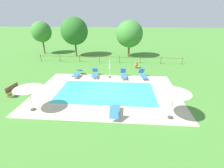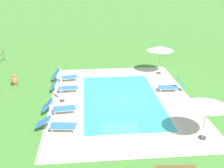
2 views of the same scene
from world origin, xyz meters
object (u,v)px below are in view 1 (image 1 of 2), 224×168
at_px(patio_umbrella_closed_row_west, 110,66).
at_px(tree_centre, 41,32).
at_px(sun_lounger_north_far, 95,74).
at_px(sun_lounger_south_near_corner, 77,74).
at_px(terracotta_urn_near_fence, 136,65).
at_px(sun_lounger_north_near_steps, 123,75).
at_px(patio_umbrella_open_foreground, 28,86).
at_px(tree_west_mid, 74,31).
at_px(sun_lounger_north_mid, 143,75).
at_px(tree_far_west, 129,34).
at_px(wooden_bench_lawn_side, 14,90).
at_px(patio_umbrella_open_by_bench, 175,90).
at_px(sun_lounger_north_end, 115,110).

distance_m(patio_umbrella_closed_row_west, tree_centre, 17.00).
xyz_separation_m(sun_lounger_north_far, sun_lounger_south_near_corner, (-2.00, -0.05, -0.03)).
height_order(patio_umbrella_closed_row_west, terracotta_urn_near_fence, patio_umbrella_closed_row_west).
xyz_separation_m(patio_umbrella_closed_row_west, terracotta_urn_near_fence, (3.11, 3.57, -0.93)).
xyz_separation_m(sun_lounger_north_near_steps, tree_centre, (-14.20, 11.10, 3.35)).
relative_size(sun_lounger_north_near_steps, patio_umbrella_open_foreground, 0.86).
xyz_separation_m(tree_west_mid, tree_centre, (-6.17, 1.37, -0.28)).
bearing_deg(tree_centre, sun_lounger_north_mid, -33.96).
xyz_separation_m(sun_lounger_north_near_steps, sun_lounger_south_near_corner, (-5.21, 0.03, -0.04)).
bearing_deg(patio_umbrella_open_foreground, tree_far_west, 66.78).
xyz_separation_m(terracotta_urn_near_fence, tree_far_west, (-0.86, 6.32, 3.20)).
distance_m(sun_lounger_north_near_steps, tree_centre, 18.34).
distance_m(sun_lounger_south_near_corner, terracotta_urn_near_fence, 7.71).
xyz_separation_m(sun_lounger_south_near_corner, wooden_bench_lawn_side, (-4.32, -4.81, 0.10)).
distance_m(patio_umbrella_open_foreground, tree_centre, 19.83).
relative_size(patio_umbrella_closed_row_west, tree_far_west, 0.39).
xyz_separation_m(sun_lounger_north_near_steps, tree_far_west, (0.74, 9.95, 3.24)).
height_order(patio_umbrella_open_by_bench, tree_far_west, tree_far_west).
xyz_separation_m(sun_lounger_north_end, patio_umbrella_open_foreground, (-6.08, 0.22, 1.53)).
bearing_deg(sun_lounger_south_near_corner, patio_umbrella_open_foreground, -100.85).
bearing_deg(sun_lounger_north_near_steps, terracotta_urn_near_fence, 66.15).
xyz_separation_m(sun_lounger_south_near_corner, terracotta_urn_near_fence, (6.81, 3.60, 0.08)).
bearing_deg(sun_lounger_north_end, terracotta_urn_near_fence, 79.16).
bearing_deg(tree_far_west, tree_centre, 175.59).
distance_m(patio_umbrella_open_foreground, tree_west_mid, 17.05).
bearing_deg(wooden_bench_lawn_side, sun_lounger_north_end, -15.79).
bearing_deg(patio_umbrella_closed_row_west, sun_lounger_north_end, -82.19).
bearing_deg(patio_umbrella_open_foreground, sun_lounger_north_mid, 39.57).
bearing_deg(tree_centre, sun_lounger_north_near_steps, -38.02).
bearing_deg(patio_umbrella_closed_row_west, tree_centre, 138.96).
distance_m(sun_lounger_north_end, patio_umbrella_open_by_bench, 4.14).
bearing_deg(tree_west_mid, wooden_bench_lawn_side, -95.87).
xyz_separation_m(sun_lounger_north_near_steps, sun_lounger_north_mid, (2.14, 0.10, -0.00)).
distance_m(wooden_bench_lawn_side, tree_west_mid, 15.03).
xyz_separation_m(sun_lounger_north_mid, tree_centre, (-16.35, 11.01, 3.35)).
xyz_separation_m(sun_lounger_north_mid, patio_umbrella_closed_row_west, (-3.65, -0.04, 0.98)).
relative_size(sun_lounger_north_far, patio_umbrella_open_by_bench, 0.85).
height_order(patio_umbrella_open_by_bench, wooden_bench_lawn_side, patio_umbrella_open_by_bench).
distance_m(sun_lounger_north_near_steps, sun_lounger_north_mid, 2.15).
bearing_deg(tree_west_mid, sun_lounger_south_near_corner, -73.78).
relative_size(sun_lounger_north_mid, tree_far_west, 0.34).
bearing_deg(sun_lounger_north_far, tree_centre, 134.89).
bearing_deg(patio_umbrella_open_foreground, sun_lounger_south_near_corner, 79.15).
distance_m(sun_lounger_north_far, sun_lounger_south_near_corner, 2.00).
bearing_deg(sun_lounger_north_end, tree_west_mid, 113.83).
height_order(patio_umbrella_open_foreground, wooden_bench_lawn_side, patio_umbrella_open_foreground).
xyz_separation_m(sun_lounger_north_far, tree_centre, (-10.99, 11.03, 3.36)).
xyz_separation_m(sun_lounger_north_near_steps, sun_lounger_north_end, (-0.49, -7.34, -0.00)).
distance_m(sun_lounger_north_end, terracotta_urn_near_fence, 11.16).
bearing_deg(sun_lounger_north_near_steps, patio_umbrella_open_foreground, -132.76).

